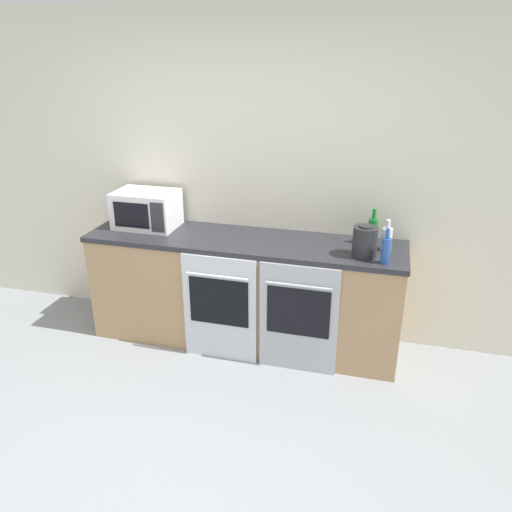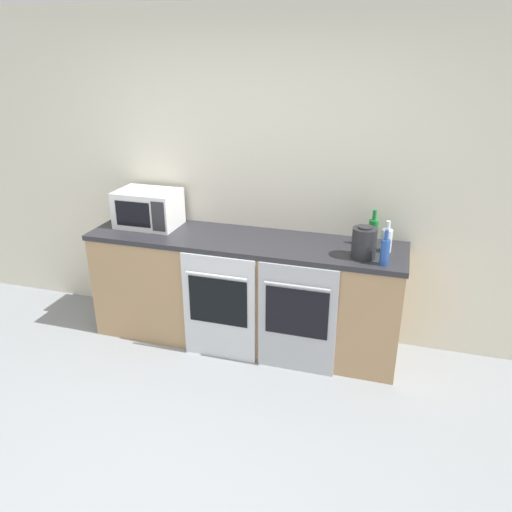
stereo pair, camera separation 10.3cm
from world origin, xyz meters
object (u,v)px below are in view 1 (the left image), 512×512
Objects in this scene: microwave at (147,209)px; bottle_blue at (386,250)px; oven_left at (220,308)px; bottle_green at (373,230)px; kettle at (365,242)px; oven_right at (298,319)px; bottle_clear at (387,238)px.

microwave is 1.96× the size of bottle_blue.
bottle_green is (1.07, 0.45, 0.57)m from oven_left.
bottle_blue is 1.10× the size of kettle.
bottle_clear reaches higher than oven_right.
bottle_blue reaches higher than oven_left.
microwave is at bearing 152.91° from oven_left.
microwave reaches higher than oven_left.
oven_left is 3.73× the size of kettle.
microwave is 1.95m from bottle_blue.
kettle is at bearing -6.04° from microwave.
bottle_green is (-0.11, 0.10, 0.02)m from bottle_clear.
oven_right is at bearing 0.00° from oven_left.
bottle_blue is at bearing 10.26° from oven_right.
bottle_blue is at bearing -31.25° from kettle.
bottle_green reaches higher than bottle_blue.
oven_right is 3.73× the size of kettle.
oven_right is at bearing -169.74° from bottle_blue.
kettle is (0.42, 0.19, 0.58)m from oven_right.
microwave is 1.80× the size of bottle_green.
bottle_green reaches higher than bottle_clear.
oven_right is at bearing -135.49° from bottle_green.
bottle_green is at bearing 137.31° from bottle_clear.
microwave is at bearing 173.96° from kettle.
microwave is at bearing 179.29° from bottle_clear.
bottle_green reaches higher than oven_left.
microwave is at bearing -177.69° from bottle_green.
bottle_blue reaches higher than bottle_clear.
bottle_green reaches higher than oven_right.
microwave reaches higher than oven_right.
bottle_green is 0.26m from kettle.
oven_right is 3.41× the size of bottle_blue.
bottle_green is (1.82, 0.07, -0.04)m from microwave.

